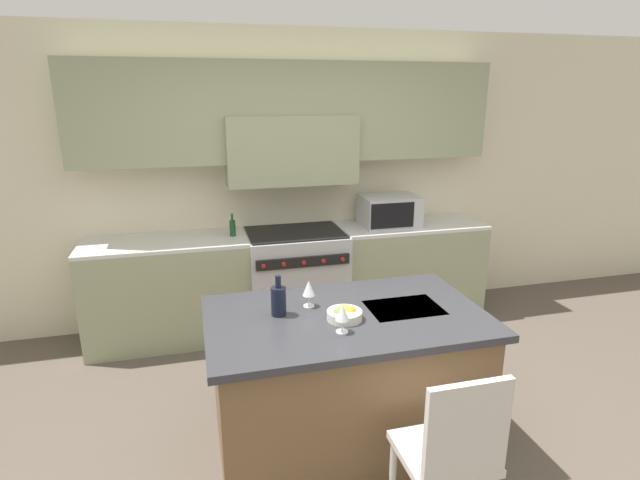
% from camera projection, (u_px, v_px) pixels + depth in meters
% --- Properties ---
extents(ground_plane, '(10.00, 10.00, 0.00)m').
position_uv_depth(ground_plane, '(361.00, 459.00, 3.03)').
color(ground_plane, brown).
extents(back_cabinetry, '(10.00, 0.46, 2.70)m').
position_uv_depth(back_cabinetry, '(288.00, 153.00, 4.57)').
color(back_cabinetry, beige).
rests_on(back_cabinetry, ground_plane).
extents(back_counter, '(3.67, 0.62, 0.92)m').
position_uv_depth(back_counter, '(295.00, 279.00, 4.67)').
color(back_counter, gray).
rests_on(back_counter, ground_plane).
extents(range_stove, '(0.89, 0.70, 0.93)m').
position_uv_depth(range_stove, '(296.00, 279.00, 4.65)').
color(range_stove, '#B7B7BC').
rests_on(range_stove, ground_plane).
extents(microwave, '(0.53, 0.40, 0.28)m').
position_uv_depth(microwave, '(389.00, 211.00, 4.72)').
color(microwave, '#B7B7BC').
rests_on(microwave, back_counter).
extents(kitchen_island, '(1.64, 0.99, 0.89)m').
position_uv_depth(kitchen_island, '(345.00, 380.00, 3.06)').
color(kitchen_island, brown).
rests_on(kitchen_island, ground_plane).
extents(island_chair, '(0.42, 0.40, 0.97)m').
position_uv_depth(island_chair, '(452.00, 451.00, 2.30)').
color(island_chair, beige).
rests_on(island_chair, ground_plane).
extents(wine_bottle, '(0.09, 0.09, 0.24)m').
position_uv_depth(wine_bottle, '(279.00, 300.00, 2.90)').
color(wine_bottle, black).
rests_on(wine_bottle, kitchen_island).
extents(wine_glass_near, '(0.08, 0.08, 0.17)m').
position_uv_depth(wine_glass_near, '(342.00, 313.00, 2.68)').
color(wine_glass_near, white).
rests_on(wine_glass_near, kitchen_island).
extents(wine_glass_far, '(0.08, 0.08, 0.17)m').
position_uv_depth(wine_glass_far, '(309.00, 289.00, 3.01)').
color(wine_glass_far, white).
rests_on(wine_glass_far, kitchen_island).
extents(fruit_bowl, '(0.20, 0.20, 0.08)m').
position_uv_depth(fruit_bowl, '(344.00, 314.00, 2.86)').
color(fruit_bowl, silver).
rests_on(fruit_bowl, kitchen_island).
extents(oil_bottle_on_counter, '(0.05, 0.05, 0.20)m').
position_uv_depth(oil_bottle_on_counter, '(233.00, 228.00, 4.37)').
color(oil_bottle_on_counter, '#194723').
rests_on(oil_bottle_on_counter, back_counter).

